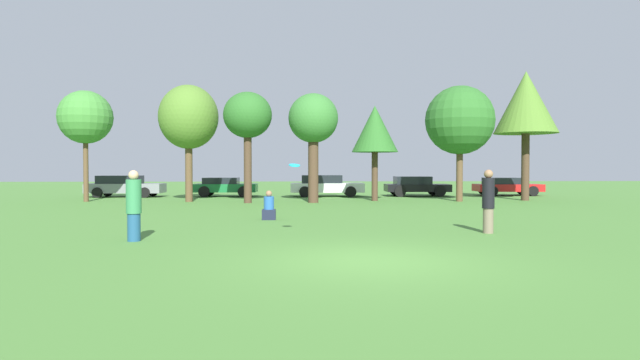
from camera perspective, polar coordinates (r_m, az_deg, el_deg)
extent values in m
plane|color=#477A33|center=(10.30, 5.38, -8.69)|extent=(120.00, 120.00, 0.00)
cylinder|color=navy|center=(13.64, -19.56, -4.86)|extent=(0.31, 0.31, 0.68)
cylinder|color=#337F4C|center=(13.59, -19.59, -1.70)|extent=(0.37, 0.37, 0.83)
sphere|color=tan|center=(13.57, -19.61, 0.51)|extent=(0.24, 0.24, 0.24)
cylinder|color=#726651|center=(15.14, 17.81, -4.24)|extent=(0.28, 0.28, 0.68)
cylinder|color=black|center=(15.09, 17.83, -1.37)|extent=(0.33, 0.33, 0.83)
sphere|color=#8C6647|center=(15.07, 17.84, 0.63)|extent=(0.24, 0.24, 0.24)
cylinder|color=#19B2D8|center=(13.68, -2.79, 1.61)|extent=(0.30, 0.29, 0.11)
cube|color=#191E33|center=(18.27, -5.57, -3.76)|extent=(0.47, 0.39, 0.35)
cylinder|color=#2659A5|center=(18.24, -5.57, -2.50)|extent=(0.35, 0.35, 0.45)
sphere|color=#8C6647|center=(18.22, -5.57, -1.48)|extent=(0.22, 0.22, 0.22)
cylinder|color=brown|center=(30.54, -24.09, 1.32)|extent=(0.26, 0.26, 3.72)
sphere|color=#3D7F33|center=(30.66, -24.14, 6.25)|extent=(2.82, 2.82, 2.82)
cylinder|color=brown|center=(28.68, -14.06, 1.33)|extent=(0.38, 0.38, 3.64)
ellipsoid|color=#4C7528|center=(28.81, -14.09, 6.66)|extent=(3.13, 3.13, 3.39)
cylinder|color=#473323|center=(27.06, -7.85, 1.55)|extent=(0.40, 0.40, 3.82)
ellipsoid|color=#286023|center=(27.20, -7.87, 7.01)|extent=(2.48, 2.48, 2.35)
cylinder|color=#473323|center=(27.06, -0.74, 1.39)|extent=(0.53, 0.53, 3.66)
ellipsoid|color=#33702D|center=(27.18, -0.74, 6.74)|extent=(2.56, 2.56, 2.54)
cylinder|color=#473323|center=(28.75, 5.97, 0.39)|extent=(0.34, 0.34, 2.66)
cone|color=#286023|center=(28.82, 5.98, 5.55)|extent=(2.53, 2.53, 2.53)
cylinder|color=brown|center=(29.03, 14.92, 1.03)|extent=(0.35, 0.35, 3.34)
sphere|color=#286023|center=(29.14, 14.95, 6.30)|extent=(3.67, 3.67, 3.67)
cylinder|color=#473323|center=(31.05, 21.41, 1.33)|extent=(0.43, 0.43, 3.69)
cone|color=#4C7528|center=(31.26, 21.47, 7.87)|extent=(3.43, 3.43, 3.43)
cube|color=slate|center=(34.46, -20.35, -0.84)|extent=(4.61, 1.79, 0.57)
cube|color=black|center=(34.56, -20.90, 0.05)|extent=(2.55, 1.53, 0.49)
cylinder|color=black|center=(34.82, -17.70, -1.18)|extent=(0.63, 0.19, 0.63)
cylinder|color=black|center=(33.24, -18.51, -1.30)|extent=(0.63, 0.19, 0.63)
cylinder|color=black|center=(35.73, -22.06, -1.15)|extent=(0.63, 0.19, 0.63)
cylinder|color=black|center=(34.19, -23.05, -1.27)|extent=(0.63, 0.19, 0.63)
cube|color=#196633|center=(33.40, -10.19, -0.84)|extent=(3.92, 1.76, 0.51)
cube|color=black|center=(33.44, -10.68, -0.08)|extent=(2.17, 1.51, 0.38)
cylinder|color=black|center=(34.07, -7.98, -1.14)|extent=(0.69, 0.23, 0.68)
cylinder|color=black|center=(32.43, -8.32, -1.26)|extent=(0.69, 0.23, 0.68)
cylinder|color=black|center=(34.43, -11.95, -1.13)|extent=(0.69, 0.23, 0.68)
cylinder|color=black|center=(32.81, -12.48, -1.25)|extent=(0.69, 0.23, 0.68)
cube|color=silver|center=(32.87, 0.79, -0.82)|extent=(4.59, 1.93, 0.56)
cube|color=black|center=(32.84, 0.20, 0.10)|extent=(2.54, 1.66, 0.50)
cylinder|color=black|center=(33.86, 3.11, -1.15)|extent=(0.68, 0.21, 0.68)
cylinder|color=black|center=(32.06, 3.36, -1.29)|extent=(0.68, 0.21, 0.68)
cylinder|color=black|center=(33.76, -1.65, -1.16)|extent=(0.68, 0.21, 0.68)
cylinder|color=black|center=(31.96, -1.67, -1.29)|extent=(0.68, 0.21, 0.68)
cube|color=black|center=(33.93, 10.50, -0.84)|extent=(4.06, 1.99, 0.46)
cube|color=black|center=(33.86, 10.01, -0.03)|extent=(2.25, 1.71, 0.49)
cylinder|color=black|center=(35.12, 12.17, -1.07)|extent=(0.70, 0.21, 0.70)
cylinder|color=black|center=(33.30, 12.92, -1.20)|extent=(0.70, 0.21, 0.70)
cylinder|color=black|center=(34.63, 8.17, -1.09)|extent=(0.70, 0.21, 0.70)
cylinder|color=black|center=(32.78, 8.71, -1.22)|extent=(0.70, 0.21, 0.70)
cube|color=red|center=(36.26, 19.72, -0.79)|extent=(4.23, 1.88, 0.47)
cube|color=black|center=(36.14, 19.26, -0.09)|extent=(2.34, 1.61, 0.42)
cylinder|color=black|center=(37.56, 21.08, -1.02)|extent=(0.65, 0.23, 0.65)
cylinder|color=black|center=(35.95, 22.15, -1.13)|extent=(0.65, 0.23, 0.65)
cylinder|color=black|center=(36.66, 17.33, -1.04)|extent=(0.65, 0.23, 0.65)
cylinder|color=black|center=(35.00, 18.25, -1.16)|extent=(0.65, 0.23, 0.65)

